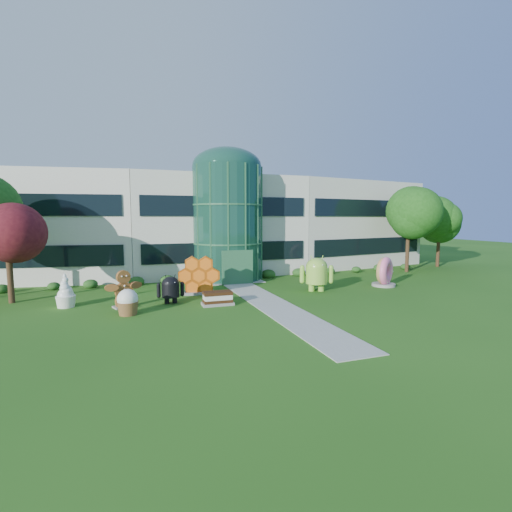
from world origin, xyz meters
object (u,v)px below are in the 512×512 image
object	(u,v)px
android_green	(317,272)
gingerbread	(124,289)
donut	(384,271)
android_black	(170,288)

from	to	relation	value
android_green	gingerbread	distance (m)	13.42
donut	gingerbread	size ratio (longest dim) A/B	0.95
android_black	gingerbread	bearing A→B (deg)	-176.76
android_green	donut	xyz separation A→B (m)	(6.02, -0.00, -0.28)
android_green	donut	size ratio (longest dim) A/B	1.24
android_green	android_black	distance (m)	10.64
donut	gingerbread	xyz separation A→B (m)	(-19.43, -0.49, -0.03)
android_green	android_black	world-z (taller)	android_green
android_green	gingerbread	bearing A→B (deg)	-157.41
android_green	gingerbread	xyz separation A→B (m)	(-13.41, -0.50, -0.31)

